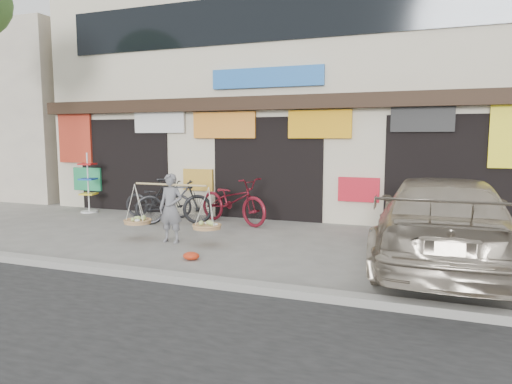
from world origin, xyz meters
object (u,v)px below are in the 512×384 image
(suv, at_px, (442,221))
(display_rack, at_px, (88,189))
(street_vendor, at_px, (171,211))
(bike_0, at_px, (158,199))
(bike_1, at_px, (174,202))
(bike_2, at_px, (233,200))

(suv, distance_m, display_rack, 9.73)
(street_vendor, height_order, display_rack, display_rack)
(street_vendor, height_order, bike_0, street_vendor)
(bike_0, bearing_deg, street_vendor, -152.16)
(street_vendor, xyz_separation_m, suv, (5.21, 0.15, 0.11))
(street_vendor, relative_size, bike_0, 1.16)
(suv, bearing_deg, bike_1, -14.49)
(bike_1, relative_size, bike_2, 0.86)
(display_rack, bearing_deg, bike_2, -1.64)
(bike_1, xyz_separation_m, display_rack, (-3.28, 0.77, 0.12))
(street_vendor, xyz_separation_m, bike_1, (-0.95, 1.73, -0.07))
(bike_1, distance_m, display_rack, 3.37)
(display_rack, bearing_deg, bike_0, -0.53)
(bike_2, bearing_deg, bike_0, 109.03)
(bike_1, xyz_separation_m, bike_2, (1.33, 0.64, 0.01))
(bike_0, height_order, bike_1, bike_1)
(display_rack, bearing_deg, suv, -13.99)
(bike_2, bearing_deg, suv, -92.86)
(bike_1, bearing_deg, bike_0, 26.36)
(display_rack, bearing_deg, bike_1, -13.28)
(street_vendor, relative_size, display_rack, 1.27)
(street_vendor, bearing_deg, suv, 1.41)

